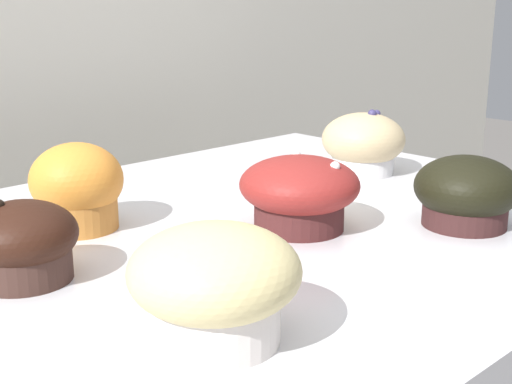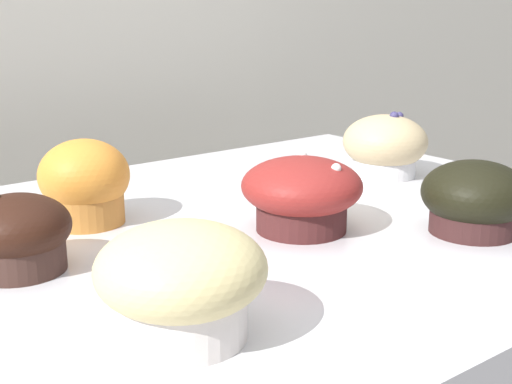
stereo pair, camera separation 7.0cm
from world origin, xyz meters
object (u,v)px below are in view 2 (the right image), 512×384
object	(u,v)px
muffin_front_center	(17,234)
muffin_back_center	(85,183)
muffin_back_right	(385,146)
muffin_front_left	(302,193)
muffin_front_right	(181,280)
muffin_back_left	(475,199)

from	to	relation	value
muffin_front_center	muffin_back_center	world-z (taller)	muffin_back_center
muffin_front_center	muffin_back_center	distance (m)	0.14
muffin_back_right	muffin_front_left	distance (m)	0.26
muffin_front_center	muffin_front_right	world-z (taller)	muffin_front_right
muffin_back_left	muffin_front_left	size ratio (longest dim) A/B	0.87
muffin_front_center	muffin_back_left	bearing A→B (deg)	-24.26
muffin_back_right	muffin_front_left	size ratio (longest dim) A/B	0.90
muffin_front_center	muffin_front_left	xyz separation A→B (m)	(0.27, -0.07, 0.01)
muffin_front_left	muffin_back_center	world-z (taller)	muffin_back_center
muffin_front_right	muffin_back_center	bearing A→B (deg)	77.88
muffin_back_right	muffin_back_center	world-z (taller)	muffin_back_center
muffin_back_right	muffin_front_left	bearing A→B (deg)	-156.57
muffin_back_left	muffin_back_right	xyz separation A→B (m)	(0.11, 0.21, 0.00)
muffin_front_left	muffin_back_center	bearing A→B (deg)	135.96
muffin_front_right	muffin_front_center	bearing A→B (deg)	102.65
muffin_front_left	muffin_back_center	size ratio (longest dim) A/B	1.30
muffin_back_left	muffin_back_right	bearing A→B (deg)	63.77
muffin_front_left	muffin_back_left	bearing A→B (deg)	-40.63
muffin_front_left	muffin_back_center	xyz separation A→B (m)	(-0.16, 0.16, 0.00)
muffin_front_center	muffin_back_right	xyz separation A→B (m)	(0.50, 0.04, 0.01)
muffin_front_center	muffin_front_left	world-z (taller)	muffin_front_left
muffin_back_left	muffin_front_center	bearing A→B (deg)	155.74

